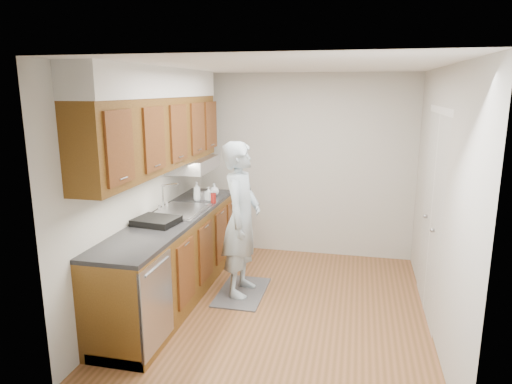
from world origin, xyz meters
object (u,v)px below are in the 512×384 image
at_px(soap_bottle_c, 214,189).
at_px(dish_rack, 156,221).
at_px(person, 241,209).
at_px(soda_can, 213,198).
at_px(steel_can, 202,196).
at_px(soap_bottle_a, 197,191).
at_px(soap_bottle_b, 209,193).

distance_m(soap_bottle_c, dish_rack, 1.37).
bearing_deg(soap_bottle_c, person, -54.34).
distance_m(person, dish_rack, 0.94).
bearing_deg(soda_can, soap_bottle_c, 106.36).
bearing_deg(steel_can, soap_bottle_c, 77.79).
relative_size(soap_bottle_a, soap_bottle_c, 1.49).
bearing_deg(soda_can, steel_can, 151.00).
relative_size(soap_bottle_a, steel_can, 2.22).
bearing_deg(soap_bottle_c, soda_can, -73.64).
height_order(soap_bottle_a, soda_can, soap_bottle_a).
height_order(person, dish_rack, person).
relative_size(person, soap_bottle_a, 8.21).
bearing_deg(soda_can, person, -41.67).
height_order(soap_bottle_a, steel_can, soap_bottle_a).
relative_size(soap_bottle_c, soda_can, 1.33).
xyz_separation_m(soap_bottle_b, soap_bottle_c, (-0.01, 0.26, -0.00)).
bearing_deg(person, soap_bottle_b, 48.52).
height_order(person, soap_bottle_c, person).
bearing_deg(steel_can, dish_rack, -96.39).
xyz_separation_m(soap_bottle_b, steel_can, (-0.07, -0.03, -0.03)).
relative_size(person, dish_rack, 4.69).
distance_m(soda_can, dish_rack, 1.01).
distance_m(soap_bottle_b, soap_bottle_c, 0.26).
height_order(soap_bottle_b, steel_can, soap_bottle_b).
xyz_separation_m(soap_bottle_a, dish_rack, (-0.06, -1.05, -0.09)).
bearing_deg(soda_can, dish_rack, -106.95).
height_order(soap_bottle_b, soap_bottle_c, soap_bottle_b).
bearing_deg(person, soap_bottle_a, 57.13).
height_order(soap_bottle_c, steel_can, soap_bottle_c).
xyz_separation_m(soda_can, steel_can, (-0.18, 0.10, -0.01)).
height_order(person, soap_bottle_b, person).
bearing_deg(soap_bottle_a, soap_bottle_c, 68.24).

